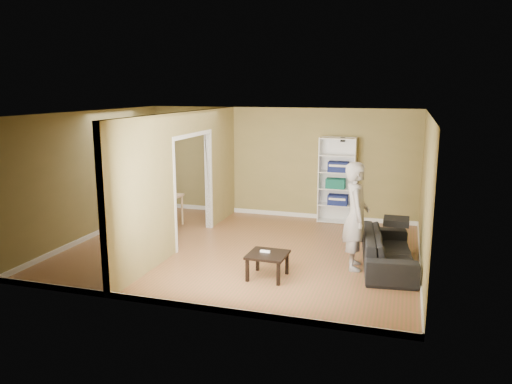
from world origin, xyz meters
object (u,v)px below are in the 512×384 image
chair_near (146,213)px  chair_far (166,200)px  sofa (388,245)px  coffee_table (268,257)px  chair_left (126,204)px  person (356,207)px  bookshelf (337,180)px  dining_table (154,199)px

chair_near → chair_far: size_ratio=0.91×
sofa → coffee_table: (-1.85, -1.09, -0.05)m
chair_left → chair_near: bearing=50.1°
person → sofa: bearing=-79.5°
sofa → chair_far: size_ratio=2.15×
person → chair_far: person is taller
sofa → bookshelf: 3.12m
dining_table → chair_left: (-0.76, 0.06, -0.19)m
bookshelf → chair_left: (-4.59, -1.57, -0.53)m
bookshelf → coffee_table: bearing=-98.3°
bookshelf → chair_far: size_ratio=1.99×
chair_left → dining_table: bearing=79.8°
person → chair_left: person is taller
sofa → coffee_table: sofa is taller
person → bookshelf: (-0.74, 2.99, -0.10)m
sofa → dining_table: sofa is taller
person → dining_table: size_ratio=1.89×
chair_left → person: bearing=69.7°
coffee_table → chair_near: chair_near is taller
sofa → dining_table: (-5.11, 1.15, 0.23)m
sofa → chair_near: bearing=76.5°
person → chair_far: 4.98m
chair_far → bookshelf: bearing=-157.2°
coffee_table → dining_table: 3.97m
sofa → chair_far: (-5.10, 1.72, 0.09)m
chair_left → chair_near: (0.86, -0.59, -0.00)m
chair_near → chair_far: chair_far is taller
coffee_table → chair_left: bearing=150.1°
dining_table → chair_left: size_ratio=1.28×
bookshelf → dining_table: 4.18m
dining_table → coffee_table: bearing=-34.5°
bookshelf → chair_left: size_ratio=2.19×
bookshelf → chair_near: size_ratio=2.19×
chair_near → coffee_table: bearing=-47.1°
coffee_table → chair_near: 3.60m
person → coffee_table: person is taller
coffee_table → chair_left: 4.64m
dining_table → chair_far: chair_far is taller
chair_near → chair_far: bearing=75.9°
coffee_table → chair_near: (-3.16, 1.72, 0.10)m
sofa → chair_near: 5.06m
chair_left → sofa: bearing=73.0°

